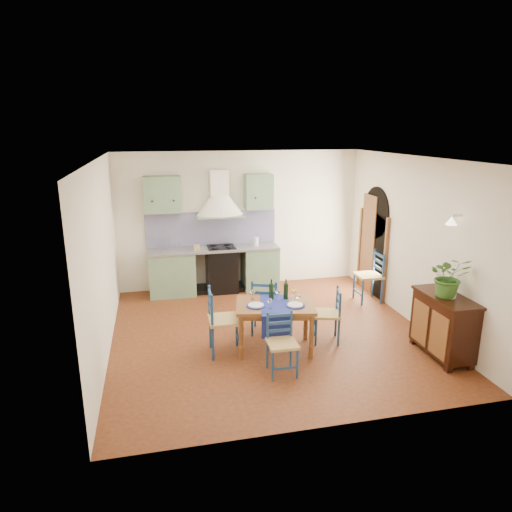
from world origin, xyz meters
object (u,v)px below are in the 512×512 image
at_px(chair_near, 282,343).
at_px(potted_plant, 449,277).
at_px(sideboard, 443,324).
at_px(dining_table, 275,309).

distance_m(chair_near, potted_plant, 2.53).
xyz_separation_m(sideboard, potted_plant, (-0.01, -0.02, 0.72)).
xyz_separation_m(dining_table, chair_near, (-0.09, -0.68, -0.21)).
relative_size(chair_near, sideboard, 0.80).
height_order(dining_table, chair_near, dining_table).
bearing_deg(dining_table, sideboard, -17.77).
distance_m(sideboard, potted_plant, 0.73).
height_order(chair_near, sideboard, sideboard).
xyz_separation_m(chair_near, sideboard, (2.41, -0.06, 0.08)).
bearing_deg(potted_plant, sideboard, 58.73).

